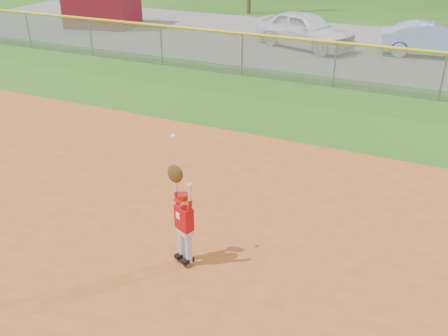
{
  "coord_description": "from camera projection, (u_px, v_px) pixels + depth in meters",
  "views": [
    {
      "loc": [
        3.5,
        -6.26,
        5.16
      ],
      "look_at": [
        0.13,
        1.01,
        1.1
      ],
      "focal_mm": 40.0,
      "sensor_mm": 36.0,
      "label": 1
    }
  ],
  "objects": [
    {
      "name": "ballplayer",
      "position": [
        183.0,
        216.0,
        7.86
      ],
      "size": [
        0.54,
        0.37,
        2.17
      ],
      "color": "silver",
      "rests_on": "ground"
    },
    {
      "name": "ground",
      "position": [
        193.0,
        246.0,
        8.71
      ],
      "size": [
        120.0,
        120.0,
        0.0
      ],
      "primitive_type": "plane",
      "color": "#2A5D15",
      "rests_on": "ground"
    },
    {
      "name": "outfield_fence",
      "position": [
        335.0,
        61.0,
        16.41
      ],
      "size": [
        40.06,
        0.1,
        1.55
      ],
      "color": "gray",
      "rests_on": "ground"
    },
    {
      "name": "car_white_a",
      "position": [
        305.0,
        30.0,
        21.41
      ],
      "size": [
        4.83,
        3.25,
        1.53
      ],
      "primitive_type": "imported",
      "rotation": [
        0.0,
        0.0,
        1.22
      ],
      "color": "white",
      "rests_on": "parking_strip"
    },
    {
      "name": "parking_strip",
      "position": [
        366.0,
        49.0,
        21.66
      ],
      "size": [
        44.0,
        10.0,
        0.03
      ],
      "primitive_type": "cube",
      "color": "slate",
      "rests_on": "ground"
    },
    {
      "name": "car_blue",
      "position": [
        431.0,
        40.0,
        20.15
      ],
      "size": [
        4.17,
        1.96,
        1.32
      ],
      "primitive_type": "imported",
      "rotation": [
        0.0,
        0.0,
        1.72
      ],
      "color": "#84A7C5",
      "rests_on": "parking_strip"
    }
  ]
}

